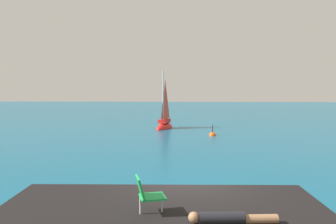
% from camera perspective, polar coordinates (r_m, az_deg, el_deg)
% --- Properties ---
extents(ground_plane, '(160.00, 160.00, 0.00)m').
position_cam_1_polar(ground_plane, '(10.07, 3.05, -17.35)').
color(ground_plane, '#0F5675').
extents(boulder_seaward, '(1.49, 1.69, 1.08)m').
position_cam_1_polar(boulder_seaward, '(9.90, 6.79, -17.77)').
color(boulder_seaward, black).
rests_on(boulder_seaward, ground).
extents(boulder_inland, '(1.53, 1.64, 1.07)m').
position_cam_1_polar(boulder_inland, '(9.75, 12.86, -18.20)').
color(boulder_inland, black).
rests_on(boulder_inland, ground).
extents(sailboat_near, '(1.96, 3.23, 5.83)m').
position_cam_1_polar(sailboat_near, '(29.94, -0.64, -2.31)').
color(sailboat_near, red).
rests_on(sailboat_near, ground).
extents(person_sunbather, '(1.76, 0.34, 0.25)m').
position_cam_1_polar(person_sunbather, '(6.77, 10.57, -17.85)').
color(person_sunbather, black).
rests_on(person_sunbather, shore_ledge).
extents(beach_chair, '(0.71, 0.63, 0.80)m').
position_cam_1_polar(beach_chair, '(7.07, -3.72, -13.99)').
color(beach_chair, green).
rests_on(beach_chair, shore_ledge).
extents(marker_buoy, '(0.56, 0.56, 1.13)m').
position_cam_1_polar(marker_buoy, '(25.69, 7.80, -4.12)').
color(marker_buoy, '#EA5114').
rests_on(marker_buoy, ground).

